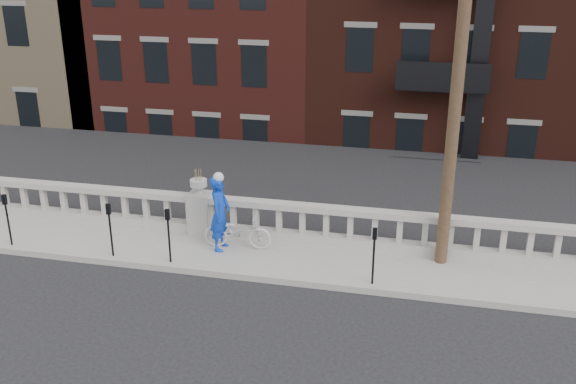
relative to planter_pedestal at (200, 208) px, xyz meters
name	(u,v)px	position (x,y,z in m)	size (l,w,h in m)	color
ground	(137,315)	(0.00, -3.95, -0.83)	(120.00, 120.00, 0.00)	black
sidewalk	(188,250)	(0.00, -0.95, -0.76)	(32.00, 2.20, 0.15)	gray
balustrade	(200,215)	(0.00, 0.00, -0.19)	(28.00, 0.34, 1.03)	gray
planter_pedestal	(200,208)	(0.00, 0.00, 0.00)	(0.55, 0.55, 1.76)	gray
lower_level	(335,41)	(0.56, 19.09, 1.80)	(80.00, 44.00, 20.80)	#605E59
utility_pole	(461,47)	(6.20, -0.35, 4.41)	(1.60, 0.28, 10.00)	#422D1E
parking_meter_b	(7,214)	(-4.41, -1.80, 0.17)	(0.10, 0.09, 1.36)	black
parking_meter_c	(110,224)	(-1.62, -1.80, 0.17)	(0.10, 0.09, 1.36)	black
parking_meter_d	(168,230)	(-0.12, -1.80, 0.17)	(0.10, 0.09, 1.36)	black
parking_meter_e	(374,250)	(4.71, -1.80, 0.17)	(0.10, 0.09, 1.36)	black
bicycle	(238,231)	(1.24, -0.69, -0.23)	(0.59, 1.70, 0.89)	beige
cyclist	(220,213)	(0.84, -0.83, 0.27)	(0.70, 0.46, 1.91)	#0C36C1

